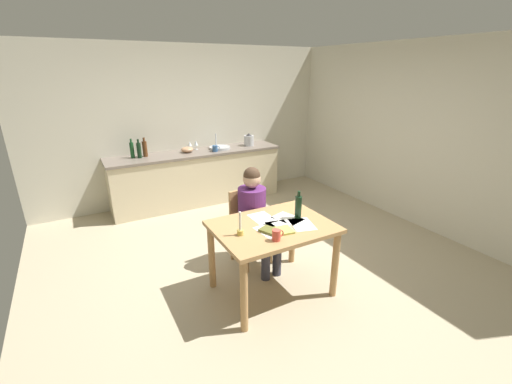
# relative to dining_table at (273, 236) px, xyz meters

# --- Properties ---
(ground_plane) EXTENTS (5.20, 5.20, 0.04)m
(ground_plane) POSITION_rel_dining_table_xyz_m (0.21, 0.55, -0.66)
(ground_plane) COLOR tan
(wall_back) EXTENTS (5.20, 0.12, 2.60)m
(wall_back) POSITION_rel_dining_table_xyz_m (0.21, 3.15, 0.66)
(wall_back) COLOR beige
(wall_back) RESTS_ON ground
(wall_right) EXTENTS (0.12, 5.20, 2.60)m
(wall_right) POSITION_rel_dining_table_xyz_m (2.81, 0.55, 0.66)
(wall_right) COLOR beige
(wall_right) RESTS_ON ground
(kitchen_counter) EXTENTS (2.91, 0.64, 0.90)m
(kitchen_counter) POSITION_rel_dining_table_xyz_m (0.21, 2.79, -0.19)
(kitchen_counter) COLOR beige
(kitchen_counter) RESTS_ON ground
(dining_table) EXTENTS (1.15, 0.86, 0.77)m
(dining_table) POSITION_rel_dining_table_xyz_m (0.00, 0.00, 0.00)
(dining_table) COLOR tan
(dining_table) RESTS_ON ground
(chair_at_table) EXTENTS (0.44, 0.44, 0.88)m
(chair_at_table) POSITION_rel_dining_table_xyz_m (0.08, 0.67, -0.15)
(chair_at_table) COLOR tan
(chair_at_table) RESTS_ON ground
(person_seated) EXTENTS (0.36, 0.61, 1.19)m
(person_seated) POSITION_rel_dining_table_xyz_m (0.09, 0.53, 0.03)
(person_seated) COLOR #592666
(person_seated) RESTS_ON ground
(coffee_mug) EXTENTS (0.12, 0.08, 0.10)m
(coffee_mug) POSITION_rel_dining_table_xyz_m (-0.13, -0.28, 0.17)
(coffee_mug) COLOR #D84C3F
(coffee_mug) RESTS_ON dining_table
(candlestick) EXTENTS (0.06, 0.06, 0.23)m
(candlestick) POSITION_rel_dining_table_xyz_m (-0.37, -0.03, 0.18)
(candlestick) COLOR gold
(candlestick) RESTS_ON dining_table
(book_magazine) EXTENTS (0.19, 0.22, 0.03)m
(book_magazine) POSITION_rel_dining_table_xyz_m (-0.10, -0.12, 0.13)
(book_magazine) COLOR brown
(book_magazine) RESTS_ON dining_table
(book_cookery) EXTENTS (0.19, 0.19, 0.02)m
(book_cookery) POSITION_rel_dining_table_xyz_m (0.02, -0.16, 0.13)
(book_cookery) COLOR #B5B652
(book_cookery) RESTS_ON dining_table
(paper_letter) EXTENTS (0.28, 0.34, 0.00)m
(paper_letter) POSITION_rel_dining_table_xyz_m (0.26, -0.13, 0.12)
(paper_letter) COLOR white
(paper_letter) RESTS_ON dining_table
(paper_bill) EXTENTS (0.26, 0.33, 0.00)m
(paper_bill) POSITION_rel_dining_table_xyz_m (0.03, -0.07, 0.12)
(paper_bill) COLOR white
(paper_bill) RESTS_ON dining_table
(paper_envelope) EXTENTS (0.21, 0.30, 0.00)m
(paper_envelope) POSITION_rel_dining_table_xyz_m (-0.01, 0.19, 0.12)
(paper_envelope) COLOR white
(paper_envelope) RESTS_ON dining_table
(paper_receipt) EXTENTS (0.29, 0.35, 0.00)m
(paper_receipt) POSITION_rel_dining_table_xyz_m (0.21, 0.06, 0.12)
(paper_receipt) COLOR white
(paper_receipt) RESTS_ON dining_table
(paper_notice) EXTENTS (0.23, 0.31, 0.00)m
(paper_notice) POSITION_rel_dining_table_xyz_m (-0.09, -0.10, 0.12)
(paper_notice) COLOR white
(paper_notice) RESTS_ON dining_table
(wine_bottle_on_table) EXTENTS (0.07, 0.07, 0.29)m
(wine_bottle_on_table) POSITION_rel_dining_table_xyz_m (0.32, 0.02, 0.24)
(wine_bottle_on_table) COLOR black
(wine_bottle_on_table) RESTS_ON dining_table
(sink_unit) EXTENTS (0.36, 0.36, 0.24)m
(sink_unit) POSITION_rel_dining_table_xyz_m (0.64, 2.79, 0.28)
(sink_unit) COLOR #B2B7BC
(sink_unit) RESTS_ON kitchen_counter
(bottle_oil) EXTENTS (0.06, 0.06, 0.30)m
(bottle_oil) POSITION_rel_dining_table_xyz_m (-0.80, 2.87, 0.38)
(bottle_oil) COLOR #194C23
(bottle_oil) RESTS_ON kitchen_counter
(bottle_vinegar) EXTENTS (0.07, 0.07, 0.29)m
(bottle_vinegar) POSITION_rel_dining_table_xyz_m (-0.70, 2.81, 0.38)
(bottle_vinegar) COLOR black
(bottle_vinegar) RESTS_ON kitchen_counter
(bottle_wine_red) EXTENTS (0.07, 0.07, 0.30)m
(bottle_wine_red) POSITION_rel_dining_table_xyz_m (-0.61, 2.86, 0.38)
(bottle_wine_red) COLOR #593319
(bottle_wine_red) RESTS_ON kitchen_counter
(mixing_bowl) EXTENTS (0.20, 0.20, 0.09)m
(mixing_bowl) POSITION_rel_dining_table_xyz_m (0.06, 2.81, 0.30)
(mixing_bowl) COLOR tan
(mixing_bowl) RESTS_ON kitchen_counter
(stovetop_kettle) EXTENTS (0.18, 0.18, 0.22)m
(stovetop_kettle) POSITION_rel_dining_table_xyz_m (1.21, 2.79, 0.35)
(stovetop_kettle) COLOR #B7BABF
(stovetop_kettle) RESTS_ON kitchen_counter
(wine_glass_near_sink) EXTENTS (0.07, 0.07, 0.15)m
(wine_glass_near_sink) POSITION_rel_dining_table_xyz_m (0.26, 2.94, 0.36)
(wine_glass_near_sink) COLOR silver
(wine_glass_near_sink) RESTS_ON kitchen_counter
(wine_glass_by_kettle) EXTENTS (0.07, 0.07, 0.15)m
(wine_glass_by_kettle) POSITION_rel_dining_table_xyz_m (0.15, 2.94, 0.36)
(wine_glass_by_kettle) COLOR silver
(wine_glass_by_kettle) RESTS_ON kitchen_counter
(teacup_on_counter) EXTENTS (0.13, 0.09, 0.10)m
(teacup_on_counter) POSITION_rel_dining_table_xyz_m (0.49, 2.64, 0.31)
(teacup_on_counter) COLOR #33598C
(teacup_on_counter) RESTS_ON kitchen_counter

